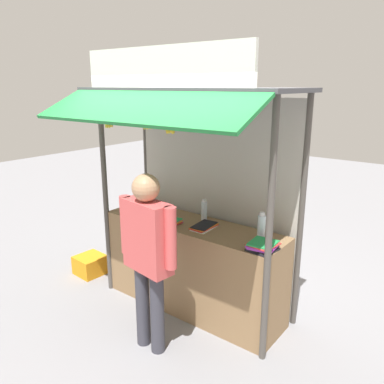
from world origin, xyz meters
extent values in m
plane|color=gray|center=(0.00, 0.00, 0.00)|extent=(20.00, 20.00, 0.00)
cube|color=olive|center=(0.00, 0.00, 0.49)|extent=(2.07, 0.58, 0.99)
cylinder|color=#4C4742|center=(-1.03, -0.29, 1.17)|extent=(0.06, 0.06, 2.35)
cylinder|color=#4C4742|center=(1.03, -0.29, 1.17)|extent=(0.06, 0.06, 2.35)
cylinder|color=#4C4742|center=(-1.03, 0.39, 1.17)|extent=(0.06, 0.06, 2.35)
cylinder|color=#4C4742|center=(1.03, 0.39, 1.17)|extent=(0.06, 0.06, 2.35)
cube|color=#B7B2A8|center=(0.00, 0.39, 1.15)|extent=(2.03, 0.04, 2.30)
cube|color=#3F3F44|center=(0.00, -0.05, 2.37)|extent=(2.27, 0.89, 0.04)
cube|color=#1E7A38|center=(0.00, -0.74, 2.23)|extent=(2.23, 0.51, 0.26)
cube|color=white|center=(0.00, -0.44, 2.56)|extent=(1.86, 0.04, 0.35)
cylinder|color=#59544C|center=(0.00, -0.39, 2.27)|extent=(1.97, 0.02, 0.02)
cylinder|color=silver|center=(-0.93, 0.16, 1.08)|extent=(0.06, 0.06, 0.19)
cylinder|color=white|center=(-0.93, 0.16, 1.19)|extent=(0.04, 0.04, 0.03)
cylinder|color=silver|center=(0.79, 0.06, 1.11)|extent=(0.08, 0.08, 0.24)
cylinder|color=white|center=(0.79, 0.06, 1.24)|extent=(0.05, 0.05, 0.03)
cylinder|color=silver|center=(0.02, 0.19, 1.09)|extent=(0.06, 0.06, 0.20)
cylinder|color=white|center=(0.02, 0.19, 1.20)|extent=(0.04, 0.04, 0.03)
cylinder|color=silver|center=(-0.89, 0.08, 1.09)|extent=(0.07, 0.07, 0.22)
cylinder|color=#198C33|center=(-0.89, 0.08, 1.22)|extent=(0.04, 0.04, 0.03)
cube|color=purple|center=(-0.21, -0.16, 0.99)|extent=(0.24, 0.27, 0.01)
cube|color=red|center=(-0.20, -0.18, 1.00)|extent=(0.26, 0.28, 0.01)
cube|color=yellow|center=(-0.21, -0.18, 1.01)|extent=(0.24, 0.27, 0.01)
cube|color=purple|center=(-0.22, -0.18, 1.02)|extent=(0.25, 0.28, 0.01)
cube|color=green|center=(-0.21, -0.17, 1.03)|extent=(0.25, 0.28, 0.01)
cube|color=white|center=(0.18, -0.03, 0.99)|extent=(0.19, 0.30, 0.01)
cube|color=red|center=(0.18, -0.03, 1.00)|extent=(0.18, 0.30, 0.01)
cube|color=orange|center=(0.18, -0.02, 1.01)|extent=(0.17, 0.29, 0.01)
cube|color=black|center=(0.17, -0.02, 1.02)|extent=(0.20, 0.31, 0.01)
cube|color=black|center=(0.92, -0.16, 0.99)|extent=(0.25, 0.27, 0.01)
cube|color=black|center=(0.91, -0.14, 1.01)|extent=(0.24, 0.26, 0.01)
cube|color=purple|center=(0.92, -0.15, 1.02)|extent=(0.25, 0.27, 0.01)
cube|color=purple|center=(0.91, -0.15, 1.03)|extent=(0.23, 0.25, 0.01)
cube|color=red|center=(0.91, -0.15, 1.04)|extent=(0.25, 0.27, 0.01)
cube|color=green|center=(0.91, -0.14, 1.05)|extent=(0.24, 0.26, 0.01)
cube|color=green|center=(-0.71, -0.14, 0.99)|extent=(0.19, 0.24, 0.01)
cube|color=green|center=(-0.70, -0.13, 1.00)|extent=(0.17, 0.23, 0.01)
cube|color=red|center=(-0.71, -0.13, 1.01)|extent=(0.18, 0.24, 0.01)
cube|color=black|center=(-0.72, -0.14, 1.02)|extent=(0.18, 0.24, 0.01)
cube|color=green|center=(-0.71, -0.13, 1.02)|extent=(0.18, 0.24, 0.01)
cylinder|color=#332D23|center=(-0.79, -0.39, 2.21)|extent=(0.01, 0.01, 0.09)
cylinder|color=olive|center=(-0.79, -0.39, 2.14)|extent=(0.04, 0.04, 0.04)
ellipsoid|color=yellow|center=(-0.77, -0.39, 2.06)|extent=(0.04, 0.09, 0.16)
ellipsoid|color=yellow|center=(-0.78, -0.37, 2.06)|extent=(0.08, 0.05, 0.17)
ellipsoid|color=yellow|center=(-0.80, -0.37, 2.06)|extent=(0.07, 0.05, 0.17)
ellipsoid|color=yellow|center=(-0.81, -0.39, 2.06)|extent=(0.04, 0.08, 0.17)
ellipsoid|color=yellow|center=(-0.80, -0.41, 2.06)|extent=(0.08, 0.06, 0.17)
ellipsoid|color=yellow|center=(-0.79, -0.41, 2.06)|extent=(0.06, 0.05, 0.17)
cylinder|color=#332D23|center=(0.05, -0.39, 2.21)|extent=(0.01, 0.01, 0.08)
cylinder|color=olive|center=(0.05, -0.39, 2.15)|extent=(0.04, 0.04, 0.04)
ellipsoid|color=yellow|center=(0.07, -0.39, 2.06)|extent=(0.04, 0.08, 0.17)
ellipsoid|color=yellow|center=(0.07, -0.37, 2.06)|extent=(0.09, 0.08, 0.17)
ellipsoid|color=yellow|center=(0.05, -0.37, 2.06)|extent=(0.08, 0.04, 0.17)
ellipsoid|color=yellow|center=(0.03, -0.38, 2.06)|extent=(0.06, 0.08, 0.17)
ellipsoid|color=yellow|center=(0.03, -0.40, 2.06)|extent=(0.06, 0.08, 0.17)
ellipsoid|color=yellow|center=(0.04, -0.42, 2.06)|extent=(0.10, 0.06, 0.17)
ellipsoid|color=yellow|center=(0.07, -0.41, 2.06)|extent=(0.07, 0.06, 0.18)
cylinder|color=#332D23|center=(-0.24, -0.39, 2.22)|extent=(0.01, 0.01, 0.07)
cylinder|color=olive|center=(-0.24, -0.39, 2.17)|extent=(0.04, 0.04, 0.04)
ellipsoid|color=yellow|center=(-0.21, -0.39, 2.08)|extent=(0.05, 0.09, 0.17)
ellipsoid|color=yellow|center=(-0.22, -0.38, 2.08)|extent=(0.07, 0.07, 0.17)
ellipsoid|color=yellow|center=(-0.23, -0.36, 2.08)|extent=(0.09, 0.06, 0.17)
ellipsoid|color=yellow|center=(-0.25, -0.37, 2.08)|extent=(0.08, 0.07, 0.17)
ellipsoid|color=yellow|center=(-0.26, -0.38, 2.08)|extent=(0.05, 0.08, 0.17)
ellipsoid|color=yellow|center=(-0.26, -0.40, 2.08)|extent=(0.06, 0.07, 0.17)
ellipsoid|color=yellow|center=(-0.25, -0.41, 2.08)|extent=(0.09, 0.07, 0.17)
ellipsoid|color=yellow|center=(-0.24, -0.41, 2.08)|extent=(0.08, 0.04, 0.17)
ellipsoid|color=yellow|center=(-0.22, -0.41, 2.08)|extent=(0.07, 0.08, 0.17)
cylinder|color=#383842|center=(0.03, -0.80, 0.40)|extent=(0.13, 0.13, 0.81)
cylinder|color=#383842|center=(0.21, -0.80, 0.40)|extent=(0.13, 0.13, 0.81)
cube|color=#CC4C4C|center=(0.12, -0.80, 1.13)|extent=(0.51, 0.27, 0.64)
cylinder|color=#CC4C4C|center=(-0.15, -0.80, 1.18)|extent=(0.10, 0.10, 0.54)
cylinder|color=#CC4C4C|center=(0.39, -0.80, 1.18)|extent=(0.10, 0.10, 0.54)
sphere|color=tan|center=(0.12, -0.80, 1.57)|extent=(0.24, 0.24, 0.24)
cube|color=orange|center=(-1.54, -0.20, 0.12)|extent=(0.37, 0.37, 0.24)
camera|label=1|loc=(2.35, -3.05, 2.41)|focal=36.00mm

